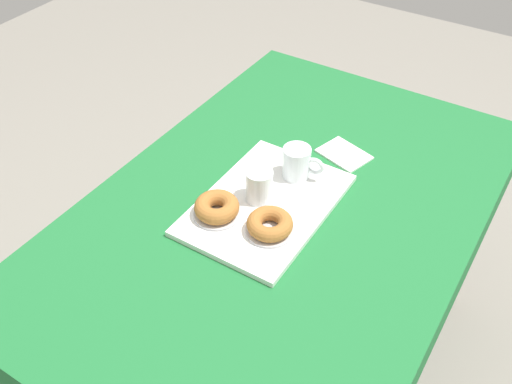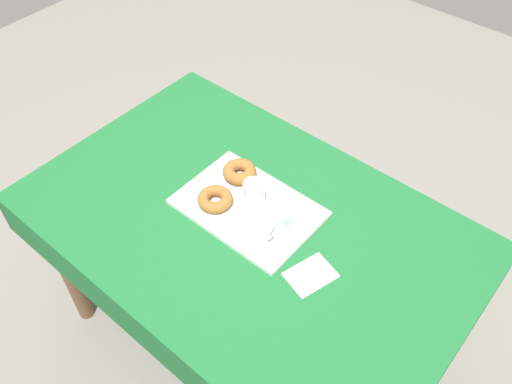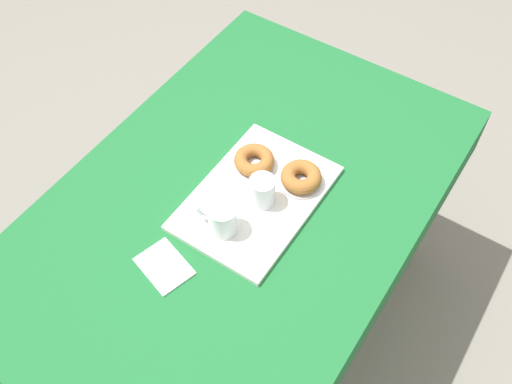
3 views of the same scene
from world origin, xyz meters
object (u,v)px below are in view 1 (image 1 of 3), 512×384
dining_table (283,233)px  donut_plate_right (217,214)px  paper_napkin (344,154)px  donut_plate_left (270,230)px  water_glass_near (259,186)px  tea_mug_left (297,163)px  sugar_donut_right (217,207)px  serving_tray (266,204)px  sugar_donut_left (270,224)px

dining_table → donut_plate_right: donut_plate_right is taller
paper_napkin → donut_plate_left: bearing=177.9°
dining_table → water_glass_near: 0.17m
donut_plate_right → donut_plate_left: bearing=-81.7°
tea_mug_left → sugar_donut_right: tea_mug_left is taller
serving_tray → tea_mug_left: 0.15m
donut_plate_left → tea_mug_left: bearing=12.4°
water_glass_near → donut_plate_left: water_glass_near is taller
donut_plate_right → paper_napkin: 0.44m
dining_table → sugar_donut_left: 0.18m
dining_table → donut_plate_right: (-0.13, 0.12, 0.12)m
water_glass_near → sugar_donut_left: 0.12m
tea_mug_left → dining_table: bearing=-167.5°
donut_plate_left → donut_plate_right: size_ratio=1.00×
tea_mug_left → donut_plate_left: (-0.22, -0.05, -0.04)m
sugar_donut_left → dining_table: bearing=12.3°
water_glass_near → serving_tray: bearing=-100.5°
serving_tray → water_glass_near: bearing=79.5°
donut_plate_left → serving_tray: bearing=36.3°
tea_mug_left → water_glass_near: 0.14m
water_glass_near → sugar_donut_right: (-0.11, 0.06, -0.01)m
donut_plate_right → tea_mug_left: bearing=-21.0°
paper_napkin → sugar_donut_right: bearing=159.3°
donut_plate_right → sugar_donut_right: (0.00, 0.00, 0.02)m
donut_plate_right → sugar_donut_right: size_ratio=1.05×
dining_table → water_glass_near: bearing=111.9°
paper_napkin → dining_table: bearing=172.0°
sugar_donut_left → donut_plate_right: bearing=98.3°
dining_table → tea_mug_left: bearing=12.5°
serving_tray → paper_napkin: serving_tray is taller
water_glass_near → paper_napkin: 0.32m
donut_plate_right → water_glass_near: bearing=-27.0°
tea_mug_left → sugar_donut_right: bearing=159.0°
dining_table → water_glass_near: size_ratio=16.24×
water_glass_near → sugar_donut_left: water_glass_near is taller
serving_tray → sugar_donut_left: size_ratio=3.92×
dining_table → donut_plate_left: size_ratio=11.91×
donut_plate_right → sugar_donut_right: 0.02m
dining_table → donut_plate_left: bearing=-167.7°
tea_mug_left → sugar_donut_left: tea_mug_left is taller
sugar_donut_right → paper_napkin: bearing=-20.7°
water_glass_near → paper_napkin: (0.30, -0.10, -0.05)m
serving_tray → donut_plate_right: donut_plate_right is taller
sugar_donut_right → donut_plate_left: bearing=-81.7°
donut_plate_left → paper_napkin: donut_plate_left is taller
dining_table → paper_napkin: (0.28, -0.04, 0.10)m
dining_table → sugar_donut_left: bearing=-167.7°
dining_table → donut_plate_left: (-0.11, -0.02, 0.12)m
donut_plate_right → serving_tray: bearing=-36.7°
tea_mug_left → donut_plate_left: size_ratio=0.96×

